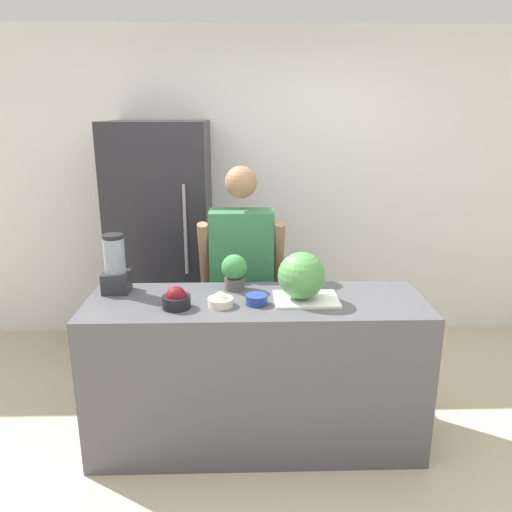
% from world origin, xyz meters
% --- Properties ---
extents(ground_plane, '(14.00, 14.00, 0.00)m').
position_xyz_m(ground_plane, '(0.00, 0.00, 0.00)').
color(ground_plane, beige).
extents(wall_back, '(8.00, 0.06, 2.60)m').
position_xyz_m(wall_back, '(0.00, 1.95, 1.30)').
color(wall_back, white).
rests_on(wall_back, ground_plane).
extents(counter_island, '(1.92, 0.62, 0.91)m').
position_xyz_m(counter_island, '(0.00, 0.31, 0.45)').
color(counter_island, '#4C4C51').
rests_on(counter_island, ground_plane).
extents(refrigerator, '(0.75, 0.75, 1.87)m').
position_xyz_m(refrigerator, '(-0.71, 1.53, 0.93)').
color(refrigerator, '#232328').
rests_on(refrigerator, ground_plane).
extents(person, '(0.56, 0.26, 1.60)m').
position_xyz_m(person, '(-0.08, 0.87, 0.82)').
color(person, gray).
rests_on(person, ground_plane).
extents(cutting_board, '(0.36, 0.27, 0.01)m').
position_xyz_m(cutting_board, '(0.28, 0.29, 0.92)').
color(cutting_board, white).
rests_on(cutting_board, counter_island).
extents(watermelon, '(0.27, 0.27, 0.27)m').
position_xyz_m(watermelon, '(0.25, 0.29, 1.06)').
color(watermelon, '#4C8C47').
rests_on(watermelon, cutting_board).
extents(bowl_cherries, '(0.15, 0.15, 0.12)m').
position_xyz_m(bowl_cherries, '(-0.44, 0.20, 0.96)').
color(bowl_cherries, black).
rests_on(bowl_cherries, counter_island).
extents(bowl_cream, '(0.14, 0.14, 0.08)m').
position_xyz_m(bowl_cream, '(-0.20, 0.22, 0.94)').
color(bowl_cream, beige).
rests_on(bowl_cream, counter_island).
extents(bowl_small_blue, '(0.12, 0.12, 0.05)m').
position_xyz_m(bowl_small_blue, '(0.00, 0.24, 0.94)').
color(bowl_small_blue, navy).
rests_on(bowl_small_blue, counter_island).
extents(blender, '(0.15, 0.15, 0.35)m').
position_xyz_m(blender, '(-0.82, 0.47, 1.07)').
color(blender, '#28282D').
rests_on(blender, counter_island).
extents(potted_plant, '(0.15, 0.15, 0.21)m').
position_xyz_m(potted_plant, '(-0.12, 0.49, 1.02)').
color(potted_plant, '#514C47').
rests_on(potted_plant, counter_island).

